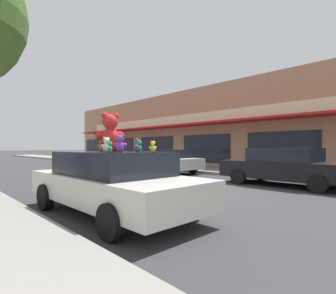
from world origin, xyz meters
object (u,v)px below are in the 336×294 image
at_px(teddy_bear_giant, 110,133).
at_px(teddy_bear_brown, 137,145).
at_px(teddy_bear_teal, 139,146).
at_px(parked_car_far_left, 285,166).
at_px(teddy_bear_pink, 117,146).
at_px(teddy_bear_yellow, 153,147).
at_px(teddy_bear_green, 110,147).
at_px(teddy_bear_black, 115,144).
at_px(parked_car_far_center, 162,160).
at_px(teddy_bear_white, 106,145).
at_px(teddy_bear_orange, 102,145).
at_px(plush_art_car, 112,181).
at_px(teddy_bear_purple, 120,144).

height_order(teddy_bear_giant, teddy_bear_brown, teddy_bear_giant).
distance_m(teddy_bear_teal, parked_car_far_left, 7.02).
relative_size(teddy_bear_teal, teddy_bear_brown, 0.84).
xyz_separation_m(teddy_bear_pink, teddy_bear_yellow, (-0.45, -2.02, -0.02)).
height_order(teddy_bear_green, teddy_bear_black, teddy_bear_black).
xyz_separation_m(teddy_bear_teal, teddy_bear_black, (0.09, 1.09, 0.05)).
relative_size(teddy_bear_giant, parked_car_far_center, 0.18).
relative_size(teddy_bear_black, teddy_bear_white, 1.16).
height_order(teddy_bear_orange, teddy_bear_yellow, teddy_bear_orange).
height_order(teddy_bear_orange, parked_car_far_center, teddy_bear_orange).
bearing_deg(teddy_bear_brown, parked_car_far_center, 179.26).
bearing_deg(plush_art_car, teddy_bear_green, -124.16).
xyz_separation_m(teddy_bear_giant, teddy_bear_white, (-0.42, -0.56, -0.27)).
distance_m(teddy_bear_brown, teddy_bear_white, 0.94).
bearing_deg(teddy_bear_yellow, teddy_bear_orange, -54.39).
bearing_deg(teddy_bear_white, teddy_bear_teal, 172.03).
bearing_deg(teddy_bear_yellow, teddy_bear_brown, -80.18).
height_order(teddy_bear_pink, teddy_bear_black, teddy_bear_black).
height_order(teddy_bear_giant, teddy_bear_yellow, teddy_bear_giant).
xyz_separation_m(teddy_bear_orange, teddy_bear_teal, (0.29, -1.05, -0.03)).
relative_size(parked_car_far_left, parked_car_far_center, 0.98).
bearing_deg(plush_art_car, teddy_bear_brown, -42.44).
height_order(teddy_bear_brown, parked_car_far_center, teddy_bear_brown).
bearing_deg(teddy_bear_giant, teddy_bear_black, -112.59).
xyz_separation_m(teddy_bear_white, teddy_bear_purple, (0.23, -0.13, 0.03)).
height_order(plush_art_car, teddy_bear_yellow, teddy_bear_yellow).
height_order(teddy_bear_green, teddy_bear_teal, teddy_bear_teal).
bearing_deg(parked_car_far_center, plush_art_car, -139.09).
height_order(teddy_bear_pink, teddy_bear_yellow, teddy_bear_pink).
bearing_deg(teddy_bear_black, teddy_bear_yellow, 66.09).
xyz_separation_m(teddy_bear_orange, parked_car_far_left, (7.27, -1.18, -0.78)).
xyz_separation_m(teddy_bear_pink, teddy_bear_purple, (-0.96, -1.62, 0.04)).
relative_size(teddy_bear_pink, teddy_bear_brown, 0.93).
distance_m(plush_art_car, teddy_bear_green, 1.47).
xyz_separation_m(teddy_bear_teal, parked_car_far_center, (6.98, 6.96, -0.77)).
relative_size(teddy_bear_orange, teddy_bear_brown, 1.04).
bearing_deg(teddy_bear_brown, teddy_bear_purple, -17.20).
relative_size(plush_art_car, teddy_bear_pink, 17.12).
relative_size(plush_art_car, teddy_bear_orange, 15.39).
bearing_deg(teddy_bear_teal, parked_car_far_left, 134.67).
height_order(teddy_bear_white, parked_car_far_left, teddy_bear_white).
bearing_deg(teddy_bear_orange, teddy_bear_yellow, 101.95).
height_order(teddy_bear_giant, teddy_bear_white, teddy_bear_giant).
bearing_deg(teddy_bear_giant, parked_car_far_left, -165.31).
bearing_deg(plush_art_car, teddy_bear_purple, -110.59).
relative_size(teddy_bear_orange, teddy_bear_black, 0.88).
xyz_separation_m(teddy_bear_orange, teddy_bear_white, (-0.41, -0.90, -0.00)).
height_order(teddy_bear_giant, parked_car_far_left, teddy_bear_giant).
relative_size(teddy_bear_giant, teddy_bear_black, 2.50).
bearing_deg(teddy_bear_giant, teddy_bear_green, 79.80).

